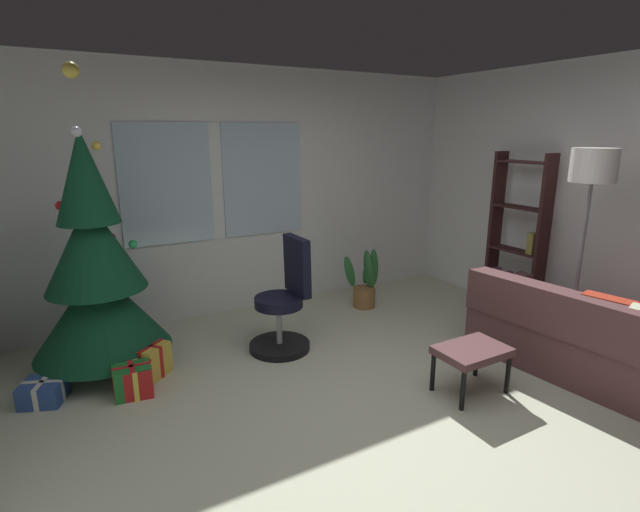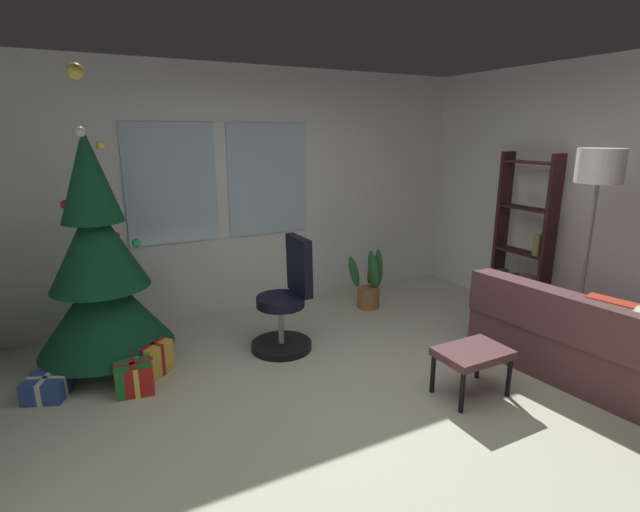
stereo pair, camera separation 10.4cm
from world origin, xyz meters
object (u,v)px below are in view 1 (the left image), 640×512
gift_box_blue (43,392)px  floor_lamp (592,180)px  holiday_tree (96,275)px  potted_plant (365,281)px  gift_box_red (136,380)px  gift_box_gold (152,361)px  footstool (472,354)px  couch (613,344)px  gift_box_green (133,381)px  bookshelf (516,247)px  office_chair (285,307)px

gift_box_blue → floor_lamp: floor_lamp is taller
holiday_tree → potted_plant: (2.77, 0.14, -0.52)m
gift_box_red → gift_box_blue: size_ratio=0.76×
holiday_tree → gift_box_gold: (0.31, -0.35, -0.69)m
footstool → floor_lamp: size_ratio=0.29×
couch → potted_plant: size_ratio=2.85×
couch → gift_box_green: size_ratio=6.81×
footstool → gift_box_gold: footstool is taller
holiday_tree → gift_box_blue: 0.95m
footstool → potted_plant: potted_plant is taller
footstool → potted_plant: bearing=79.4°
gift_box_green → floor_lamp: bearing=-18.0°
couch → floor_lamp: 1.36m
bookshelf → floor_lamp: 1.25m
couch → gift_box_red: size_ratio=6.87×
gift_box_gold → potted_plant: bearing=11.3°
footstool → gift_box_red: size_ratio=1.93×
gift_box_blue → office_chair: 1.99m
potted_plant → gift_box_gold: bearing=-168.7°
office_chair → potted_plant: size_ratio=1.57×
couch → gift_box_red: (-3.48, 1.60, -0.16)m
gift_box_blue → bookshelf: bookshelf is taller
gift_box_green → bookshelf: bookshelf is taller
office_chair → floor_lamp: bearing=-31.0°
office_chair → gift_box_gold: bearing=177.1°
holiday_tree → bookshelf: size_ratio=1.40×
footstool → office_chair: office_chair is taller
office_chair → gift_box_red: bearing=-173.0°
couch → potted_plant: (-0.87, 2.31, 0.03)m
gift_box_green → potted_plant: 2.74m
couch → footstool: (-1.23, 0.37, 0.05)m
holiday_tree → potted_plant: holiday_tree is taller
gift_box_blue → potted_plant: bearing=8.7°
gift_box_green → gift_box_blue: size_ratio=0.77×
gift_box_green → office_chair: size_ratio=0.27×
gift_box_blue → floor_lamp: size_ratio=0.20×
office_chair → potted_plant: 1.39m
bookshelf → potted_plant: bearing=142.0°
gift_box_green → bookshelf: 3.97m
holiday_tree → gift_box_green: 0.92m
gift_box_gold → gift_box_green: bearing=-128.9°
footstool → gift_box_green: (-2.28, 1.22, -0.20)m
gift_box_red → bookshelf: bearing=-4.0°
holiday_tree → couch: bearing=-31.0°
gift_box_green → office_chair: (1.37, 0.17, 0.29)m
footstool → gift_box_green: size_ratio=1.92×
gift_box_green → gift_box_blue: 0.64m
gift_box_red → gift_box_green: (-0.03, -0.01, 0.01)m
gift_box_blue → gift_box_red: bearing=-19.2°
gift_box_green → potted_plant: potted_plant is taller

